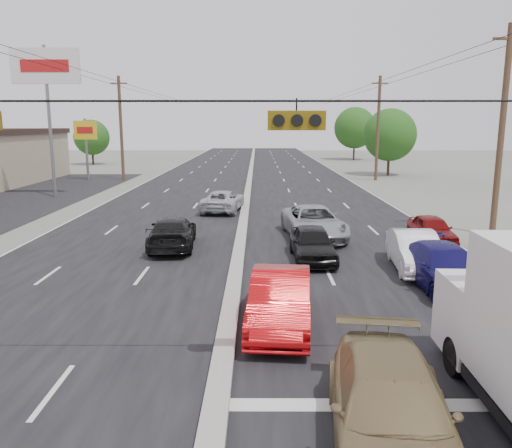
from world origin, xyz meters
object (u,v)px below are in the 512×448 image
object	(u,v)px
red_sedan	(280,301)
oncoming_far	(223,201)
queue_car_e	(432,230)
queue_car_a	(313,244)
utility_pole_left_c	(121,128)
tree_right_far	(355,128)
tan_sedan	(391,411)
pole_sign_billboard	(46,76)
queue_car_d	(444,268)
tree_right_mid	(390,135)
tree_left_far	(92,137)
queue_car_c	(314,223)
utility_pole_right_b	(502,131)
oncoming_near	(172,233)
utility_pole_right_c	(378,128)
pole_sign_far	(86,135)
queue_car_b	(415,251)

from	to	relation	value
red_sedan	oncoming_far	world-z (taller)	red_sedan
queue_car_e	queue_car_a	bearing A→B (deg)	-152.04
utility_pole_left_c	tree_right_far	world-z (taller)	utility_pole_left_c
utility_pole_left_c	queue_car_e	size ratio (longest dim) A/B	2.66
queue_car_e	tan_sedan	bearing A→B (deg)	-110.30
red_sedan	pole_sign_billboard	bearing A→B (deg)	127.68
utility_pole_left_c	tan_sedan	bearing A→B (deg)	-69.66
tree_right_far	tan_sedan	size ratio (longest dim) A/B	1.65
queue_car_a	queue_car_d	xyz separation A→B (m)	(4.00, -3.50, 0.02)
tree_right_mid	tan_sedan	bearing A→B (deg)	-104.38
tree_left_far	queue_car_c	distance (m)	52.48
tree_left_far	queue_car_e	world-z (taller)	tree_left_far
utility_pole_right_b	tree_right_mid	world-z (taller)	utility_pole_right_b
tree_left_far	queue_car_a	distance (m)	55.87
utility_pole_left_c	tan_sedan	world-z (taller)	utility_pole_left_c
tree_right_mid	queue_car_e	distance (m)	32.72
queue_car_e	oncoming_far	size ratio (longest dim) A/B	0.79
queue_car_a	utility_pole_right_b	bearing A→B (deg)	25.53
tree_right_mid	queue_car_c	xyz separation A→B (m)	(-11.50, -30.77, -3.58)
utility_pole_right_b	tree_right_mid	distance (m)	30.11
tree_right_mid	oncoming_near	world-z (taller)	tree_right_mid
utility_pole_left_c	tan_sedan	distance (m)	44.82
queue_car_d	queue_car_e	world-z (taller)	queue_car_d
utility_pole_right_c	queue_car_e	distance (m)	27.53
utility_pole_right_b	red_sedan	world-z (taller)	utility_pole_right_b
utility_pole_left_c	oncoming_near	xyz separation A→B (m)	(9.52, -27.77, -4.41)
utility_pole_right_b	tree_left_far	bearing A→B (deg)	127.48
pole_sign_billboard	queue_car_e	distance (m)	28.86
queue_car_a	oncoming_far	xyz separation A→B (m)	(-4.40, 11.68, -0.03)
pole_sign_far	tan_sedan	world-z (taller)	pole_sign_far
queue_car_d	oncoming_far	size ratio (longest dim) A/B	1.03
tan_sedan	oncoming_near	bearing A→B (deg)	120.25
oncoming_near	queue_car_a	bearing A→B (deg)	156.34
utility_pole_left_c	utility_pole_right_c	distance (m)	25.00
pole_sign_billboard	tan_sedan	xyz separation A→B (m)	(17.50, -29.82, -8.15)
pole_sign_billboard	oncoming_far	xyz separation A→B (m)	(13.10, -6.18, -8.20)
utility_pole_left_c	utility_pole_right_c	xyz separation A→B (m)	(25.00, 0.00, 0.00)
pole_sign_far	tree_right_mid	size ratio (longest dim) A/B	0.84
pole_sign_billboard	queue_car_a	bearing A→B (deg)	-45.60
tree_left_far	queue_car_a	world-z (taller)	tree_left_far
tree_right_far	red_sedan	bearing A→B (deg)	-102.37
queue_car_c	queue_car_d	world-z (taller)	queue_car_c
pole_sign_far	queue_car_b	bearing A→B (deg)	-53.94
queue_car_a	tan_sedan	bearing A→B (deg)	-91.61
red_sedan	queue_car_e	bearing A→B (deg)	57.41
queue_car_a	queue_car_b	world-z (taller)	queue_car_b
tree_right_far	utility_pole_right_b	bearing A→B (deg)	-93.64
pole_sign_far	queue_car_c	bearing A→B (deg)	-52.88
queue_car_b	pole_sign_billboard	bearing A→B (deg)	143.16
utility_pole_right_b	queue_car_d	distance (m)	10.94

